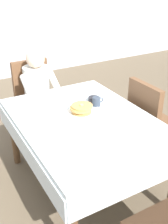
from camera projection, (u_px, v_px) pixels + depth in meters
The scene contains 13 objects.
ground_plane at pixel (85, 184), 2.73m from camera, with size 14.00×14.00×0.00m, color brown.
dining_table_main at pixel (85, 127), 2.43m from camera, with size 1.12×1.52×0.74m.
chair_diner at pixel (34, 94), 3.37m from camera, with size 0.44×0.45×0.93m.
diner_person at pixel (38, 88), 3.19m from camera, with size 0.40×0.43×1.12m.
chair_right_side at pixel (150, 119), 2.83m from camera, with size 0.45×0.44×0.93m.
plate_breakfast at pixel (82, 113), 2.46m from camera, with size 0.28×0.28×0.02m, color white.
breakfast_stack at pixel (82, 109), 2.44m from camera, with size 0.21×0.20×0.08m.
cup_coffee at pixel (97, 101), 2.60m from camera, with size 0.11×0.08×0.08m.
bowl_butter at pixel (94, 99), 2.69m from camera, with size 0.11×0.11×0.04m, color black.
fork_left_of_plate at pixel (63, 120), 2.37m from camera, with size 0.18×0.01×0.01m, color silver.
knife_right_of_plate at pixel (101, 110), 2.53m from camera, with size 0.20×0.01×0.01m, color silver.
spoon_near_edge at pixel (100, 130), 2.22m from camera, with size 0.15×0.01×0.01m, color silver.
napkin_folded at pixel (53, 130), 2.21m from camera, with size 0.17×0.12×0.01m, color white.
Camera 1 is at (-1.04, -1.82, 1.90)m, focal length 44.21 mm.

